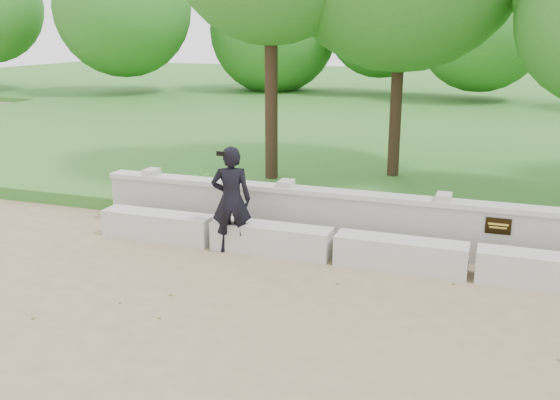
{
  "coord_description": "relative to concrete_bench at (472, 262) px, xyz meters",
  "views": [
    {
      "loc": [
        0.21,
        -6.68,
        3.38
      ],
      "look_at": [
        -2.86,
        1.91,
        0.86
      ],
      "focal_mm": 40.0,
      "sensor_mm": 36.0,
      "label": 1
    }
  ],
  "objects": [
    {
      "name": "concrete_bench",
      "position": [
        0.0,
        0.0,
        0.0
      ],
      "size": [
        11.9,
        0.45,
        0.45
      ],
      "color": "beige",
      "rests_on": "ground"
    },
    {
      "name": "lawn",
      "position": [
        -0.0,
        12.1,
        -0.1
      ],
      "size": [
        40.0,
        22.0,
        0.25
      ],
      "primitive_type": "cube",
      "color": "#2D6D27",
      "rests_on": "ground"
    },
    {
      "name": "ground",
      "position": [
        -0.0,
        -1.9,
        -0.22
      ],
      "size": [
        80.0,
        80.0,
        0.0
      ],
      "primitive_type": "plane",
      "color": "#8F7458",
      "rests_on": "ground"
    },
    {
      "name": "man_main",
      "position": [
        -3.6,
        -0.14,
        0.61
      ],
      "size": [
        0.71,
        0.66,
        1.68
      ],
      "color": "black",
      "rests_on": "ground"
    },
    {
      "name": "parapet_wall",
      "position": [
        0.0,
        0.7,
        0.24
      ],
      "size": [
        12.5,
        0.35,
        0.9
      ],
      "color": "#B1AFA7",
      "rests_on": "ground"
    },
    {
      "name": "shrub_a",
      "position": [
        -4.87,
        1.4,
        0.35
      ],
      "size": [
        0.4,
        0.41,
        0.65
      ],
      "primitive_type": "imported",
      "rotation": [
        0.0,
        0.0,
        0.86
      ],
      "color": "#347527",
      "rests_on": "lawn"
    }
  ]
}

